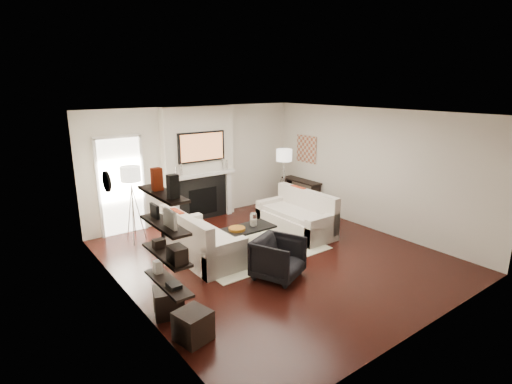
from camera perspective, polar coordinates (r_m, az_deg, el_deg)
room_envelope at (r=7.29m, az=2.82°, el=0.53°), size 6.00×6.00×6.00m
chimney_breast at (r=9.63m, az=-8.15°, el=3.99°), size 1.80×0.25×2.70m
fireplace_surround at (r=9.71m, az=-7.59°, el=-0.94°), size 1.30×0.02×1.04m
firebox at (r=9.72m, az=-7.56°, el=-1.34°), size 0.75×0.02×0.65m
mantel_pilaster_l at (r=9.36m, az=-11.34°, el=-1.52°), size 0.12×0.08×1.10m
mantel_pilaster_r at (r=10.03m, az=-3.93°, el=-0.13°), size 0.12×0.08×1.10m
mantel_shelf at (r=9.52m, az=-7.56°, el=2.47°), size 1.70×0.18×0.07m
tv_body at (r=9.41m, az=-7.78°, el=6.42°), size 1.20×0.06×0.70m
tv_screen at (r=9.39m, az=-7.68°, el=6.39°), size 1.10×0.00×0.62m
candlestick_l_tall at (r=9.24m, az=-10.61°, el=3.13°), size 0.04×0.04×0.30m
candlestick_l_short at (r=9.19m, az=-11.32°, el=2.84°), size 0.04×0.04×0.24m
candlestick_r_tall at (r=9.76m, az=-4.81°, el=3.98°), size 0.04×0.04×0.30m
candlestick_r_short at (r=9.83m, az=-4.17°, el=3.90°), size 0.04×0.04×0.24m
hallway_panel at (r=9.08m, az=-18.68°, el=0.71°), size 0.90×0.02×2.10m
door_trim_l at (r=8.93m, az=-21.55°, el=0.21°), size 0.06×0.06×2.16m
door_trim_r at (r=9.21m, az=-15.82°, el=1.14°), size 0.06×0.06×2.16m
door_trim_top at (r=8.86m, az=-19.23°, el=7.46°), size 1.02×0.06×0.06m
rug at (r=8.11m, az=-0.66°, el=-7.95°), size 2.60×2.00×0.01m
loveseat_left_base at (r=7.64m, az=-7.64°, el=-7.94°), size 0.85×1.80×0.42m
loveseat_left_back at (r=7.38m, az=-10.00°, el=-6.25°), size 0.18×1.80×0.80m
loveseat_left_arm_n at (r=6.96m, az=-4.35°, el=-9.42°), size 0.85×0.18×0.60m
loveseat_left_arm_s at (r=8.28m, az=-10.43°, el=-5.54°), size 0.85×0.18×0.60m
loveseat_left_cushion at (r=7.56m, az=-7.38°, el=-6.05°), size 0.63×1.44×0.10m
pillow_left_orange at (r=7.56m, az=-11.11°, el=-4.12°), size 0.10×0.42×0.42m
pillow_left_charcoal at (r=7.06m, az=-8.96°, el=-5.52°), size 0.10×0.40×0.40m
loveseat_right_base at (r=8.88m, az=5.64°, el=-4.52°), size 0.85×1.80×0.42m
loveseat_right_back at (r=9.00m, az=7.28°, el=-2.18°), size 0.18×1.80×0.80m
loveseat_right_arm_n at (r=8.31m, az=9.43°, el=-5.41°), size 0.85×0.18×0.60m
loveseat_right_arm_s at (r=9.43m, az=2.35°, el=-2.69°), size 0.85×0.18×0.60m
loveseat_right_cushion at (r=8.76m, az=5.45°, el=-2.99°), size 0.63×1.44×0.10m
pillow_right_orange at (r=9.15m, az=6.02°, el=-0.52°), size 0.10×0.42×0.42m
pillow_right_charcoal at (r=8.74m, az=8.68°, el=-1.43°), size 0.10×0.40×0.40m
coffee_table at (r=8.01m, az=-1.25°, el=-5.22°), size 1.10×0.55×0.04m
coffee_leg_nw at (r=7.66m, az=-3.34°, el=-7.93°), size 0.02×0.02×0.38m
coffee_leg_ne at (r=8.21m, az=2.52°, el=-6.29°), size 0.02×0.02×0.38m
coffee_leg_sw at (r=8.00m, az=-5.10°, el=-6.92°), size 0.02×0.02×0.38m
coffee_leg_se at (r=8.53m, az=0.64°, el=-5.43°), size 0.02×0.02×0.38m
hurricane_glass at (r=8.04m, az=-0.38°, el=-3.93°), size 0.14×0.14×0.25m
hurricane_candle at (r=8.06m, az=-0.38°, el=-4.36°), size 0.10×0.10×0.15m
copper_bowl at (r=7.86m, az=-2.74°, el=-5.29°), size 0.33×0.33×0.05m
armchair at (r=6.83m, az=3.20°, el=-9.14°), size 0.97×0.94×0.77m
lamp_left_post at (r=8.61m, az=-17.07°, el=-3.03°), size 0.02×0.02×1.20m
lamp_left_shade at (r=8.39m, az=-17.51°, el=2.49°), size 0.40×0.40×0.30m
lamp_left_leg_a at (r=8.65m, az=-16.38°, el=-2.91°), size 0.25×0.02×1.23m
lamp_left_leg_b at (r=8.68m, az=-17.62°, el=-2.93°), size 0.14×0.22×1.23m
lamp_left_leg_c at (r=8.51m, az=-17.19°, el=-3.26°), size 0.14×0.22×1.23m
lamp_right_post at (r=10.35m, az=3.96°, el=0.64°), size 0.02×0.02×1.20m
lamp_right_shade at (r=10.17m, az=4.04°, el=5.28°), size 0.40×0.40×0.30m
lamp_right_leg_a at (r=10.42m, az=4.42°, el=0.73°), size 0.25×0.02×1.23m
lamp_right_leg_b at (r=10.39m, az=3.38°, el=0.70°), size 0.14×0.22×1.23m
lamp_right_leg_c at (r=10.25m, az=4.07°, el=0.49°), size 0.14×0.22×1.23m
console_top at (r=10.58m, az=6.48°, el=1.63°), size 0.35×1.20×0.04m
console_leg_n at (r=10.30m, az=8.51°, el=-0.98°), size 0.30×0.04×0.71m
console_leg_s at (r=11.07m, az=4.48°, el=0.28°), size 0.30×0.04×0.71m
wall_art at (r=10.54m, az=7.23°, el=6.10°), size 0.03×0.70×0.70m
shelf_bottom at (r=5.42m, az=-12.45°, el=-12.58°), size 0.25×1.00×0.03m
shelf_lower at (r=5.25m, az=-12.70°, el=-8.71°), size 0.25×1.00×0.04m
shelf_upper at (r=5.10m, az=-12.96°, el=-4.60°), size 0.25×1.00×0.04m
shelf_top at (r=4.99m, az=-13.23°, el=-0.27°), size 0.25×1.00×0.04m
decor_magfile_a at (r=4.67m, az=-11.79°, el=0.78°), size 0.12×0.10×0.28m
decor_magfile_b at (r=5.07m, az=-13.97°, el=1.78°), size 0.12×0.10×0.28m
decor_frame_a at (r=4.91m, az=-12.21°, el=-3.77°), size 0.04×0.30×0.22m
decor_frame_b at (r=5.32m, az=-14.29°, el=-2.64°), size 0.04×0.22×0.18m
decor_wine_rack at (r=4.93m, az=-11.19°, el=-8.75°), size 0.18×0.25×0.20m
decor_box_small at (r=5.40m, az=-13.70°, el=-7.18°), size 0.15×0.12×0.12m
decor_books at (r=5.26m, az=-11.66°, el=-12.93°), size 0.14×0.20×0.05m
decor_box_tall at (r=5.63m, az=-13.85°, el=-10.35°), size 0.10×0.10×0.18m
clock_rim at (r=6.74m, az=-20.55°, el=1.40°), size 0.04×0.34×0.34m
clock_face at (r=6.75m, az=-20.35°, el=1.44°), size 0.01×0.29×0.29m
ottoman_near at (r=6.02m, az=-12.39°, el=-15.02°), size 0.50×0.50×0.40m
ottoman_far at (r=5.45m, az=-8.98°, el=-18.34°), size 0.48×0.48×0.40m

